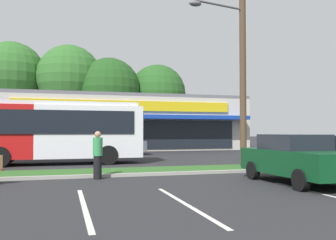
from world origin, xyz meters
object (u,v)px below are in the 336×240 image
(utility_pole, at_px, (240,50))
(city_bus, at_px, (23,131))
(car_0, at_px, (114,144))
(car_1, at_px, (297,158))
(pedestrian_mid, at_px, (98,155))

(utility_pole, distance_m, city_bus, 11.61)
(car_0, bearing_deg, car_1, 103.17)
(car_0, distance_m, pedestrian_mid, 13.64)
(car_0, distance_m, car_1, 16.77)
(car_0, height_order, car_1, car_1)
(city_bus, xyz_separation_m, pedestrian_mid, (3.17, -6.81, -0.90))
(car_0, xyz_separation_m, car_1, (3.82, -16.32, 0.03))
(city_bus, relative_size, car_0, 2.64)
(city_bus, bearing_deg, pedestrian_mid, -64.75)
(car_1, bearing_deg, pedestrian_mid, -114.94)
(car_0, xyz_separation_m, pedestrian_mid, (-2.41, -13.43, 0.07))
(car_0, bearing_deg, pedestrian_mid, 79.83)
(utility_pole, bearing_deg, city_bus, 153.24)
(utility_pole, height_order, city_bus, utility_pole)
(car_0, bearing_deg, city_bus, 49.84)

